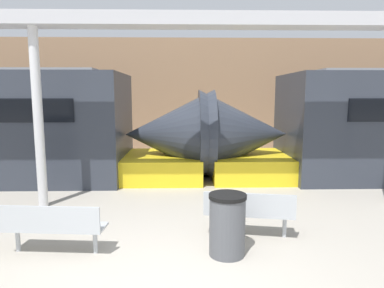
{
  "coord_description": "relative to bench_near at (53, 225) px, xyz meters",
  "views": [
    {
      "loc": [
        0.15,
        -4.24,
        2.47
      ],
      "look_at": [
        0.33,
        3.25,
        1.4
      ],
      "focal_mm": 32.0,
      "sensor_mm": 36.0,
      "label": 1
    }
  ],
  "objects": [
    {
      "name": "station_wall",
      "position": [
        1.89,
        10.61,
        2.01
      ],
      "size": [
        56.0,
        0.2,
        5.0
      ],
      "primitive_type": "cube",
      "color": "#937051",
      "rests_on": "ground_plane"
    },
    {
      "name": "support_column_near",
      "position": [
        -1.12,
        2.37,
        1.46
      ],
      "size": [
        0.2,
        0.2,
        3.89
      ],
      "primitive_type": "cylinder",
      "color": "silver",
      "rests_on": "ground_plane"
    },
    {
      "name": "canopy_beam",
      "position": [
        -1.12,
        2.37,
        3.55
      ],
      "size": [
        28.0,
        0.6,
        0.28
      ],
      "primitive_type": "cube",
      "color": "#B7B7BC",
      "rests_on": "support_column_near"
    },
    {
      "name": "bench_far",
      "position": [
        3.16,
        0.6,
        -0.0
      ],
      "size": [
        1.62,
        0.71,
        0.82
      ],
      "rotation": [
        0.0,
        0.0,
        -0.18
      ],
      "color": "#ADB2B7",
      "rests_on": "ground_plane"
    },
    {
      "name": "ground_plane",
      "position": [
        1.89,
        -0.87,
        -0.49
      ],
      "size": [
        60.0,
        60.0,
        0.0
      ],
      "primitive_type": "plane",
      "color": "#A8A093"
    },
    {
      "name": "trash_bin",
      "position": [
        2.7,
        -0.07,
        0.0
      ],
      "size": [
        0.58,
        0.58,
        0.97
      ],
      "color": "#4C4F54",
      "rests_on": "ground_plane"
    },
    {
      "name": "bench_near",
      "position": [
        0.0,
        0.0,
        0.0
      ],
      "size": [
        1.6,
        0.56,
        0.82
      ],
      "rotation": [
        0.0,
        0.0,
        -0.08
      ],
      "color": "#ADB2B7",
      "rests_on": "ground_plane"
    }
  ]
}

